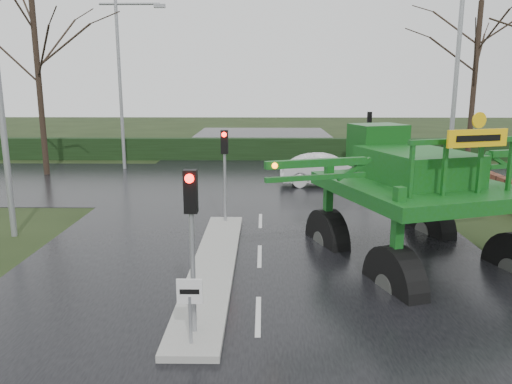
{
  "coord_description": "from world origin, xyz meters",
  "views": [
    {
      "loc": [
        0.11,
        -10.41,
        5.13
      ],
      "look_at": [
        -0.11,
        4.07,
        2.0
      ],
      "focal_mm": 35.0,
      "sensor_mm": 36.0,
      "label": 1
    }
  ],
  "objects_px": {
    "keep_left_sign": "(190,301)",
    "white_sedan": "(327,186)",
    "traffic_signal_mid": "(225,156)",
    "traffic_signal_near": "(191,217)",
    "traffic_signal_far": "(369,127)",
    "crop_sprayer": "(394,186)",
    "street_light_left_far": "(124,70)",
    "street_light_right": "(450,64)",
    "street_light_left_near": "(5,57)"
  },
  "relations": [
    {
      "from": "traffic_signal_mid",
      "to": "street_light_left_near",
      "type": "relative_size",
      "value": 0.35
    },
    {
      "from": "traffic_signal_mid",
      "to": "crop_sprayer",
      "type": "relative_size",
      "value": 0.37
    },
    {
      "from": "traffic_signal_near",
      "to": "crop_sprayer",
      "type": "relative_size",
      "value": 0.37
    },
    {
      "from": "traffic_signal_far",
      "to": "crop_sprayer",
      "type": "height_order",
      "value": "crop_sprayer"
    },
    {
      "from": "street_light_right",
      "to": "crop_sprayer",
      "type": "xyz_separation_m",
      "value": [
        -4.8,
        -10.09,
        -3.35
      ]
    },
    {
      "from": "keep_left_sign",
      "to": "white_sedan",
      "type": "xyz_separation_m",
      "value": [
        4.71,
        16.48,
        -1.06
      ]
    },
    {
      "from": "street_light_right",
      "to": "street_light_left_far",
      "type": "bearing_deg",
      "value": 153.98
    },
    {
      "from": "keep_left_sign",
      "to": "street_light_right",
      "type": "xyz_separation_m",
      "value": [
        9.49,
        13.5,
        4.93
      ]
    },
    {
      "from": "keep_left_sign",
      "to": "traffic_signal_far",
      "type": "distance_m",
      "value": 22.93
    },
    {
      "from": "street_light_left_near",
      "to": "street_light_right",
      "type": "bearing_deg",
      "value": 20.11
    },
    {
      "from": "white_sedan",
      "to": "traffic_signal_near",
      "type": "bearing_deg",
      "value": 163.91
    },
    {
      "from": "street_light_left_near",
      "to": "traffic_signal_mid",
      "type": "bearing_deg",
      "value": 12.21
    },
    {
      "from": "street_light_left_near",
      "to": "white_sedan",
      "type": "bearing_deg",
      "value": 37.75
    },
    {
      "from": "traffic_signal_near",
      "to": "traffic_signal_mid",
      "type": "xyz_separation_m",
      "value": [
        0.0,
        8.5,
        0.0
      ]
    },
    {
      "from": "white_sedan",
      "to": "traffic_signal_mid",
      "type": "bearing_deg",
      "value": 148.17
    },
    {
      "from": "street_light_left_near",
      "to": "street_light_right",
      "type": "height_order",
      "value": "same"
    },
    {
      "from": "traffic_signal_far",
      "to": "street_light_left_far",
      "type": "bearing_deg",
      "value": 0.03
    },
    {
      "from": "keep_left_sign",
      "to": "crop_sprayer",
      "type": "distance_m",
      "value": 6.02
    },
    {
      "from": "keep_left_sign",
      "to": "street_light_right",
      "type": "distance_m",
      "value": 17.23
    },
    {
      "from": "street_light_right",
      "to": "crop_sprayer",
      "type": "distance_m",
      "value": 11.66
    },
    {
      "from": "street_light_left_far",
      "to": "white_sedan",
      "type": "relative_size",
      "value": 2.06
    },
    {
      "from": "traffic_signal_far",
      "to": "traffic_signal_mid",
      "type": "bearing_deg",
      "value": 58.07
    },
    {
      "from": "traffic_signal_far",
      "to": "traffic_signal_near",
      "type": "bearing_deg",
      "value": 69.64
    },
    {
      "from": "traffic_signal_far",
      "to": "crop_sprayer",
      "type": "relative_size",
      "value": 0.37
    },
    {
      "from": "traffic_signal_far",
      "to": "street_light_right",
      "type": "xyz_separation_m",
      "value": [
        1.69,
        -8.01,
        3.4
      ]
    },
    {
      "from": "street_light_left_far",
      "to": "traffic_signal_mid",
      "type": "bearing_deg",
      "value": -61.14
    },
    {
      "from": "keep_left_sign",
      "to": "traffic_signal_near",
      "type": "xyz_separation_m",
      "value": [
        0.0,
        0.49,
        1.53
      ]
    },
    {
      "from": "traffic_signal_mid",
      "to": "traffic_signal_far",
      "type": "bearing_deg",
      "value": 58.07
    },
    {
      "from": "traffic_signal_far",
      "to": "street_light_right",
      "type": "bearing_deg",
      "value": 101.95
    },
    {
      "from": "keep_left_sign",
      "to": "crop_sprayer",
      "type": "xyz_separation_m",
      "value": [
        4.7,
        3.41,
        1.58
      ]
    },
    {
      "from": "traffic_signal_near",
      "to": "white_sedan",
      "type": "bearing_deg",
      "value": 73.6
    },
    {
      "from": "traffic_signal_near",
      "to": "white_sedan",
      "type": "distance_m",
      "value": 16.87
    },
    {
      "from": "traffic_signal_near",
      "to": "street_light_left_near",
      "type": "distance_m",
      "value": 10.4
    },
    {
      "from": "traffic_signal_mid",
      "to": "crop_sprayer",
      "type": "height_order",
      "value": "crop_sprayer"
    },
    {
      "from": "street_light_right",
      "to": "keep_left_sign",
      "type": "bearing_deg",
      "value": -125.12
    },
    {
      "from": "traffic_signal_mid",
      "to": "traffic_signal_far",
      "type": "distance_m",
      "value": 14.75
    },
    {
      "from": "traffic_signal_near",
      "to": "traffic_signal_far",
      "type": "bearing_deg",
      "value": 69.64
    },
    {
      "from": "traffic_signal_near",
      "to": "white_sedan",
      "type": "xyz_separation_m",
      "value": [
        4.71,
        15.99,
        -2.59
      ]
    },
    {
      "from": "keep_left_sign",
      "to": "white_sedan",
      "type": "distance_m",
      "value": 17.17
    },
    {
      "from": "keep_left_sign",
      "to": "traffic_signal_near",
      "type": "height_order",
      "value": "traffic_signal_near"
    },
    {
      "from": "traffic_signal_near",
      "to": "street_light_right",
      "type": "height_order",
      "value": "street_light_right"
    },
    {
      "from": "traffic_signal_near",
      "to": "street_light_left_far",
      "type": "height_order",
      "value": "street_light_left_far"
    },
    {
      "from": "street_light_left_near",
      "to": "white_sedan",
      "type": "xyz_separation_m",
      "value": [
        11.6,
        8.98,
        -5.99
      ]
    },
    {
      "from": "traffic_signal_near",
      "to": "crop_sprayer",
      "type": "height_order",
      "value": "crop_sprayer"
    },
    {
      "from": "traffic_signal_far",
      "to": "crop_sprayer",
      "type": "xyz_separation_m",
      "value": [
        -3.1,
        -18.09,
        0.05
      ]
    },
    {
      "from": "traffic_signal_near",
      "to": "traffic_signal_mid",
      "type": "distance_m",
      "value": 8.5
    },
    {
      "from": "traffic_signal_near",
      "to": "street_light_right",
      "type": "distance_m",
      "value": 16.46
    },
    {
      "from": "traffic_signal_mid",
      "to": "street_light_left_far",
      "type": "xyz_separation_m",
      "value": [
        -6.89,
        12.51,
        3.4
      ]
    },
    {
      "from": "traffic_signal_near",
      "to": "street_light_right",
      "type": "bearing_deg",
      "value": 53.87
    },
    {
      "from": "traffic_signal_mid",
      "to": "white_sedan",
      "type": "relative_size",
      "value": 0.73
    }
  ]
}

